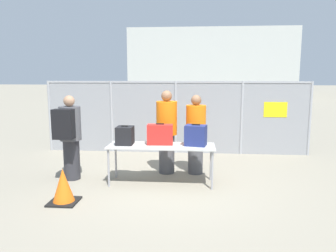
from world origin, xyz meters
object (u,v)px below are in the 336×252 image
(suitcase_navy, at_px, (196,135))
(traveler_hooded, at_px, (69,134))
(inspection_table, at_px, (161,148))
(suitcase_red, at_px, (160,134))
(utility_trailer, at_px, (222,126))
(suitcase_black, at_px, (125,135))
(security_worker_far, at_px, (196,133))
(traffic_cone, at_px, (63,187))
(security_worker_near, at_px, (167,131))

(suitcase_navy, relative_size, traveler_hooded, 0.26)
(inspection_table, xyz_separation_m, suitcase_red, (-0.03, 0.09, 0.25))
(suitcase_red, distance_m, utility_trailer, 5.11)
(suitcase_black, distance_m, security_worker_far, 1.55)
(suitcase_navy, distance_m, traffic_cone, 2.58)
(security_worker_near, relative_size, traffic_cone, 3.06)
(inspection_table, distance_m, suitcase_black, 0.76)
(suitcase_black, relative_size, security_worker_far, 0.22)
(security_worker_near, bearing_deg, suitcase_red, 79.31)
(suitcase_red, xyz_separation_m, utility_trailer, (1.58, 4.82, -0.58))
(security_worker_far, relative_size, utility_trailer, 0.42)
(security_worker_far, bearing_deg, security_worker_near, -25.25)
(suitcase_navy, bearing_deg, security_worker_near, 133.73)
(suitcase_red, height_order, security_worker_near, security_worker_near)
(inspection_table, distance_m, security_worker_far, 1.00)
(suitcase_red, relative_size, traffic_cone, 0.87)
(suitcase_red, relative_size, security_worker_far, 0.30)
(security_worker_near, height_order, utility_trailer, security_worker_near)
(suitcase_black, distance_m, traveler_hooded, 1.13)
(utility_trailer, bearing_deg, suitcase_red, -108.17)
(traveler_hooded, bearing_deg, security_worker_far, 26.42)
(security_worker_near, bearing_deg, traffic_cone, 45.78)
(traveler_hooded, relative_size, traffic_cone, 2.93)
(inspection_table, height_order, suitcase_black, suitcase_black)
(traveler_hooded, bearing_deg, inspection_table, 10.06)
(traveler_hooded, xyz_separation_m, traffic_cone, (0.33, -1.18, -0.67))
(suitcase_black, bearing_deg, traveler_hooded, 179.55)
(utility_trailer, distance_m, traffic_cone, 6.78)
(utility_trailer, bearing_deg, inspection_table, -107.53)
(inspection_table, height_order, security_worker_far, security_worker_far)
(inspection_table, bearing_deg, security_worker_far, 47.15)
(security_worker_near, xyz_separation_m, security_worker_far, (0.62, 0.02, -0.05))
(suitcase_red, bearing_deg, utility_trailer, 71.83)
(suitcase_red, relative_size, utility_trailer, 0.13)
(inspection_table, xyz_separation_m, utility_trailer, (1.55, 4.91, -0.32))
(security_worker_far, height_order, traffic_cone, security_worker_far)
(suitcase_black, bearing_deg, security_worker_near, 41.26)
(suitcase_navy, distance_m, utility_trailer, 4.97)
(suitcase_black, height_order, traveler_hooded, traveler_hooded)
(suitcase_navy, bearing_deg, inspection_table, -175.64)
(inspection_table, distance_m, suitcase_red, 0.27)
(traveler_hooded, relative_size, security_worker_far, 1.01)
(traffic_cone, bearing_deg, utility_trailer, 63.03)
(security_worker_far, height_order, utility_trailer, security_worker_far)
(traveler_hooded, relative_size, security_worker_near, 0.96)
(suitcase_navy, xyz_separation_m, traffic_cone, (-2.19, -1.19, -0.69))
(suitcase_black, distance_m, suitcase_red, 0.69)
(utility_trailer, relative_size, traffic_cone, 6.96)
(suitcase_red, height_order, traffic_cone, suitcase_red)
(security_worker_far, bearing_deg, suitcase_navy, 63.27)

